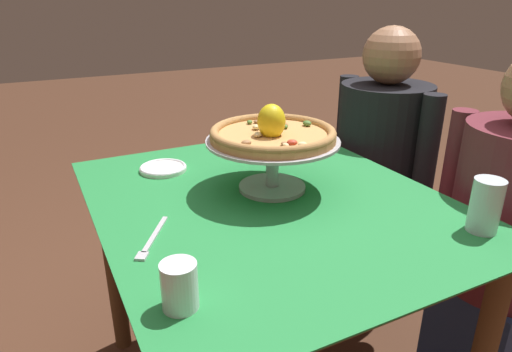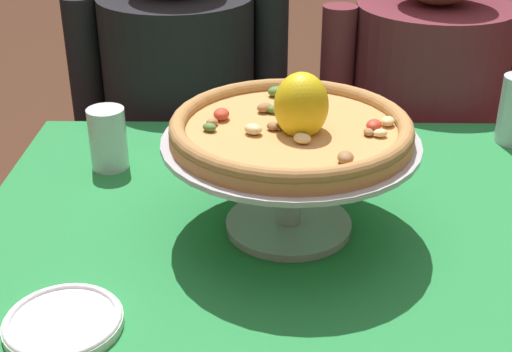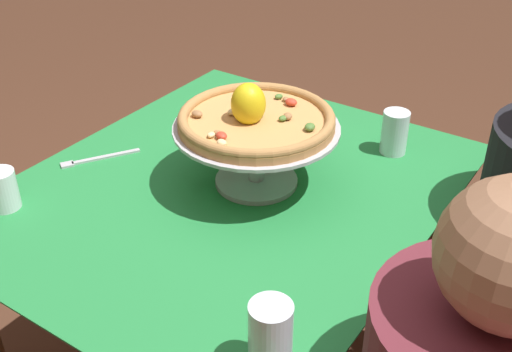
% 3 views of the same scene
% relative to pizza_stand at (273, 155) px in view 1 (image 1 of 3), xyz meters
% --- Properties ---
extents(dining_table, '(1.12, 0.94, 0.76)m').
position_rel_pizza_stand_xyz_m(dining_table, '(0.05, -0.04, -0.22)').
color(dining_table, brown).
rests_on(dining_table, ground).
extents(pizza_stand, '(0.39, 0.39, 0.15)m').
position_rel_pizza_stand_xyz_m(pizza_stand, '(0.00, 0.00, 0.00)').
color(pizza_stand, '#B7B7C1').
rests_on(pizza_stand, dining_table).
extents(pizza, '(0.36, 0.36, 0.11)m').
position_rel_pizza_stand_xyz_m(pizza, '(0.00, -0.00, 0.07)').
color(pizza, tan).
rests_on(pizza, pizza_stand).
extents(water_glass_front_right, '(0.07, 0.07, 0.09)m').
position_rel_pizza_stand_xyz_m(water_glass_front_right, '(0.41, -0.42, -0.07)').
color(water_glass_front_right, white).
rests_on(water_glass_front_right, dining_table).
extents(water_glass_back_right, '(0.07, 0.07, 0.14)m').
position_rel_pizza_stand_xyz_m(water_glass_back_right, '(0.46, 0.34, -0.05)').
color(water_glass_back_right, silver).
rests_on(water_glass_back_right, dining_table).
extents(water_glass_back_left, '(0.07, 0.07, 0.12)m').
position_rel_pizza_stand_xyz_m(water_glass_back_left, '(-0.32, 0.21, -0.06)').
color(water_glass_back_left, silver).
rests_on(water_glass_back_left, dining_table).
extents(side_plate, '(0.15, 0.15, 0.02)m').
position_rel_pizza_stand_xyz_m(side_plate, '(-0.29, -0.25, -0.10)').
color(side_plate, white).
rests_on(side_plate, dining_table).
extents(dinner_fork, '(0.18, 0.12, 0.01)m').
position_rel_pizza_stand_xyz_m(dinner_fork, '(0.14, -0.40, -0.10)').
color(dinner_fork, '#B7B7C1').
rests_on(dinner_fork, dining_table).
extents(diner_left, '(0.52, 0.38, 1.19)m').
position_rel_pizza_stand_xyz_m(diner_left, '(-0.24, 0.64, -0.28)').
color(diner_left, black).
rests_on(diner_left, ground).
extents(diner_right, '(0.52, 0.39, 1.17)m').
position_rel_pizza_stand_xyz_m(diner_right, '(0.35, 0.65, -0.29)').
color(diner_right, navy).
rests_on(diner_right, ground).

